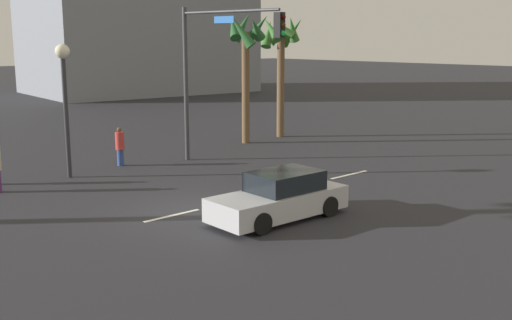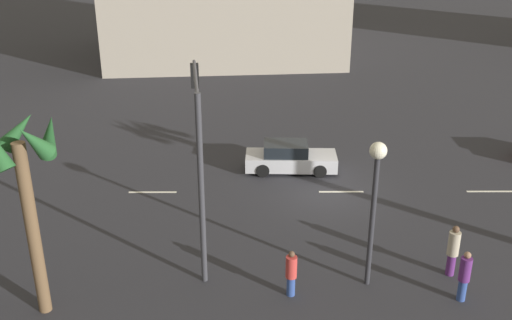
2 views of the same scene
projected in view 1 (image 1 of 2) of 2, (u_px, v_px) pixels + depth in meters
ground_plane at (194, 211)px, 19.52m from camera, size 220.00×220.00×0.00m
lane_stripe_3 at (172, 216)px, 18.98m from camera, size 2.03×0.14×0.01m
lane_stripe_4 at (349, 175)px, 24.69m from camera, size 2.18×0.14×0.01m
car_0 at (280, 198)px, 18.54m from camera, size 4.49×1.92×1.45m
traffic_signal at (215, 58)px, 25.73m from camera, size 0.87×5.62×6.70m
streetlamp at (64, 83)px, 23.54m from camera, size 0.56×0.56×5.18m
pedestrian_1 at (120, 146)px, 26.31m from camera, size 0.46×0.46×1.67m
palm_tree_0 at (246, 45)px, 31.30m from camera, size 2.62×2.54×6.82m
palm_tree_1 at (281, 46)px, 33.38m from camera, size 2.35×2.31×6.62m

